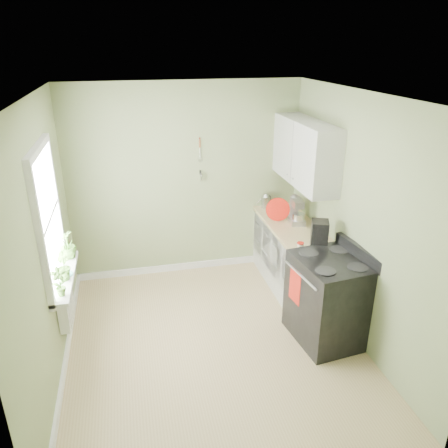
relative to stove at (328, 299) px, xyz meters
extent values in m
cube|color=tan|center=(-1.28, 0.17, -0.51)|extent=(3.20, 3.60, 0.02)
cube|color=white|center=(-1.28, 0.17, 2.21)|extent=(3.20, 3.60, 0.02)
cube|color=#8D9B69|center=(-1.28, 1.98, 0.85)|extent=(3.20, 0.02, 2.70)
cube|color=#8D9B69|center=(-2.89, 0.17, 0.85)|extent=(0.02, 3.60, 2.70)
cube|color=#8D9B69|center=(0.33, 0.17, 0.85)|extent=(0.02, 3.60, 2.70)
cube|color=silver|center=(0.02, 1.17, -0.07)|extent=(0.60, 1.60, 0.87)
cube|color=tan|center=(0.01, 1.17, 0.39)|extent=(0.64, 1.60, 0.04)
cube|color=silver|center=(0.15, 1.27, 1.35)|extent=(0.35, 1.40, 0.80)
cube|color=white|center=(-2.87, 0.47, 1.05)|extent=(0.02, 1.00, 1.30)
cube|color=white|center=(-2.85, 0.47, 1.73)|extent=(0.06, 1.14, 0.07)
cube|color=white|center=(-2.85, 0.47, 0.36)|extent=(0.06, 1.14, 0.07)
cube|color=white|center=(-2.85, 0.47, 1.05)|extent=(0.04, 1.00, 0.04)
cube|color=white|center=(-2.79, 0.47, 0.38)|extent=(0.18, 1.14, 0.04)
cube|color=white|center=(-2.82, 0.42, 0.05)|extent=(0.12, 0.50, 0.35)
cylinder|color=tan|center=(-1.08, 1.95, 1.38)|extent=(0.02, 0.02, 0.10)
cylinder|color=silver|center=(-1.08, 1.95, 1.26)|extent=(0.01, 0.01, 0.16)
cylinder|color=silver|center=(-1.08, 1.95, 0.92)|extent=(0.01, 0.14, 0.14)
cube|color=black|center=(0.00, 0.00, -0.02)|extent=(0.78, 0.89, 0.96)
cube|color=black|center=(0.00, 0.00, 0.47)|extent=(0.78, 0.89, 0.03)
cube|color=black|center=(0.31, 0.00, 0.54)|extent=(0.16, 0.81, 0.15)
cylinder|color=#B2B2B7|center=(-0.36, 0.00, 0.35)|extent=(0.10, 0.66, 0.02)
cube|color=#A41E12|center=(-0.36, 0.11, 0.16)|extent=(0.05, 0.23, 0.40)
cube|color=#B2B2B7|center=(0.08, 1.22, 0.44)|extent=(0.22, 0.30, 0.07)
cube|color=#B2B2B7|center=(0.08, 1.34, 0.57)|extent=(0.12, 0.09, 0.20)
cube|color=#B2B2B7|center=(0.08, 1.24, 0.69)|extent=(0.17, 0.29, 0.09)
sphere|color=#B2B2B7|center=(0.08, 1.34, 0.72)|extent=(0.11, 0.11, 0.11)
cylinder|color=silver|center=(0.08, 1.17, 0.50)|extent=(0.16, 0.16, 0.13)
cylinder|color=silver|center=(-0.14, 1.89, 0.49)|extent=(0.12, 0.12, 0.17)
cone|color=silver|center=(-0.14, 1.89, 0.60)|extent=(0.12, 0.12, 0.04)
cylinder|color=silver|center=(-0.23, 1.89, 0.52)|extent=(0.12, 0.04, 0.09)
cube|color=black|center=(0.05, 0.47, 0.57)|extent=(0.26, 0.27, 0.33)
cylinder|color=black|center=(0.02, 0.47, 0.47)|extent=(0.10, 0.10, 0.11)
cylinder|color=#B0190E|center=(-0.14, 1.37, 0.57)|extent=(0.32, 0.15, 0.32)
cylinder|color=#BCB79A|center=(-0.18, 0.47, 0.45)|extent=(0.08, 0.08, 0.08)
cylinder|color=#B0190E|center=(-0.18, 0.47, 0.49)|extent=(0.08, 0.08, 0.01)
imported|color=#3D6B21|center=(-2.78, 0.06, 0.55)|extent=(0.18, 0.15, 0.30)
imported|color=#3D6B21|center=(-2.78, 0.38, 0.55)|extent=(0.19, 0.21, 0.30)
imported|color=#3D6B21|center=(-2.78, 0.88, 0.56)|extent=(0.18, 0.18, 0.32)
camera|label=1|loc=(-2.06, -3.78, 2.65)|focal=35.00mm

